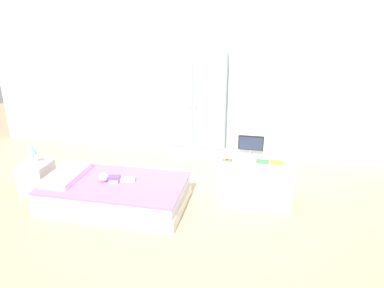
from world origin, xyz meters
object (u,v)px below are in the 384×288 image
object	(u,v)px
nightstand	(37,177)
wardrobe	(195,105)
bed	(115,194)
book_orange	(277,163)
tv_stand	(256,180)
table_lamp	(32,150)
rocking_horse_toy	(228,156)
doll	(110,178)
tv_monitor	(251,144)
book_green	(263,162)

from	to	relation	value
nightstand	wardrobe	distance (m)	2.24
bed	book_orange	distance (m)	1.77
bed	tv_stand	bearing A→B (deg)	14.95
nightstand	wardrobe	world-z (taller)	wardrobe
table_lamp	tv_stand	distance (m)	2.55
tv_stand	rocking_horse_toy	world-z (taller)	rocking_horse_toy
bed	tv_stand	world-z (taller)	tv_stand
doll	rocking_horse_toy	distance (m)	1.30
nightstand	rocking_horse_toy	size ratio (longest dim) A/B	2.88
doll	table_lamp	distance (m)	1.00
nightstand	doll	bearing A→B (deg)	-5.52
bed	nightstand	xyz separation A→B (m)	(-1.02, 0.11, 0.05)
bed	tv_stand	size ratio (longest dim) A/B	1.95
table_lamp	book_orange	distance (m)	2.73
bed	tv_monitor	world-z (taller)	tv_monitor
book_orange	rocking_horse_toy	bearing A→B (deg)	-175.33
bed	rocking_horse_toy	xyz separation A→B (m)	(1.20, 0.26, 0.44)
doll	book_green	distance (m)	1.64
book_orange	wardrobe	bearing A→B (deg)	131.57
bed	rocking_horse_toy	distance (m)	1.30
tv_stand	tv_monitor	distance (m)	0.40
rocking_horse_toy	book_orange	world-z (taller)	rocking_horse_toy
rocking_horse_toy	nightstand	bearing A→B (deg)	-176.18
bed	table_lamp	size ratio (longest dim) A/B	6.27
rocking_horse_toy	tv_monitor	bearing A→B (deg)	45.03
doll	rocking_horse_toy	world-z (taller)	rocking_horse_toy
bed	doll	distance (m)	0.19
wardrobe	book_green	bearing A→B (deg)	-52.38
bed	book_orange	bearing A→B (deg)	9.93
nightstand	book_green	bearing A→B (deg)	4.20
nightstand	rocking_horse_toy	world-z (taller)	rocking_horse_toy
tv_stand	book_orange	world-z (taller)	book_orange
wardrobe	tv_stand	size ratio (longest dim) A/B	1.96
rocking_horse_toy	book_green	xyz separation A→B (m)	(0.36, 0.04, -0.05)
wardrobe	nightstand	bearing A→B (deg)	-137.84
tv_monitor	book_green	distance (m)	0.26
tv_monitor	wardrobe	bearing A→B (deg)	127.58
tv_monitor	tv_stand	bearing A→B (deg)	-43.84
wardrobe	bed	bearing A→B (deg)	-110.40
rocking_horse_toy	book_orange	distance (m)	0.51
table_lamp	bed	bearing A→B (deg)	-6.03
bed	tv_monitor	xyz separation A→B (m)	(1.41, 0.48, 0.51)
doll	nightstand	distance (m)	0.98
bed	tv_stand	distance (m)	1.55
tv_stand	nightstand	bearing A→B (deg)	-173.41
wardrobe	tv_monitor	distance (m)	1.37
tv_stand	book_green	size ratio (longest dim) A/B	5.80
bed	table_lamp	distance (m)	1.10
table_lamp	book_green	distance (m)	2.58
tv_monitor	rocking_horse_toy	distance (m)	0.32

